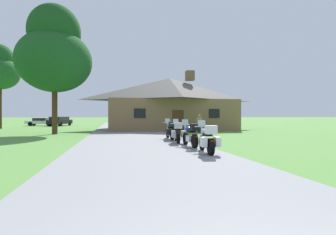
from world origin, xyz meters
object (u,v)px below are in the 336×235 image
Objects in this scene: motorcycle_blue_second_in_row at (191,135)px; parked_white_sedan_far_left at (41,122)px; motorcycle_green_third_in_row at (177,133)px; motorcycle_green_farthest_in_row at (171,131)px; parked_black_suv_far_left at (60,121)px; tree_left_near at (55,53)px; tree_left_far at (0,69)px; motorcycle_silver_nearest_to_camera at (208,140)px; bystander_tan_shirt_near_lodge at (199,122)px.

motorcycle_blue_second_in_row is 0.49× the size of parked_white_sedan_far_left.
motorcycle_green_third_in_row is 33.39m from parked_white_sedan_far_left.
motorcycle_green_farthest_in_row is 0.42× the size of parked_black_suv_far_left.
tree_left_near is at bearing -161.47° from parked_white_sedan_far_left.
tree_left_far reaches higher than parked_black_suv_far_left.
tree_left_near is at bearing -53.03° from tree_left_far.
parked_black_suv_far_left is (-11.77, 33.02, 0.17)m from motorcycle_silver_nearest_to_camera.
motorcycle_green_third_in_row is at bearing -51.48° from parked_black_suv_far_left.
motorcycle_blue_second_in_row is 15.56m from tree_left_near.
motorcycle_green_third_in_row is 0.19× the size of tree_left_near.
motorcycle_green_third_in_row is at bearing 97.73° from motorcycle_silver_nearest_to_camera.
parked_white_sedan_far_left is at bearing 171.50° from parked_black_suv_far_left.
motorcycle_green_farthest_in_row is (-0.13, 6.47, 0.00)m from motorcycle_silver_nearest_to_camera.
motorcycle_blue_second_in_row is 1.00× the size of motorcycle_green_farthest_in_row.
motorcycle_blue_second_in_row is 1.00× the size of motorcycle_green_third_in_row.
tree_left_far is 0.93× the size of tree_left_near.
tree_left_near is 22.43m from parked_white_sedan_far_left.
motorcycle_green_third_in_row is at bearing -48.41° from tree_left_near.
motorcycle_green_third_in_row is at bearing -50.85° from tree_left_far.
bystander_tan_shirt_near_lodge reaches higher than motorcycle_silver_nearest_to_camera.
motorcycle_silver_nearest_to_camera is 1.24× the size of bystander_tan_shirt_near_lodge.
parked_black_suv_far_left is at bearing 99.64° from tree_left_near.
motorcycle_silver_nearest_to_camera and motorcycle_green_third_in_row have the same top height.
bystander_tan_shirt_near_lodge is 0.34× the size of parked_black_suv_far_left.
motorcycle_green_third_in_row and motorcycle_green_farthest_in_row have the same top height.
tree_left_near reaches higher than parked_black_suv_far_left.
tree_left_near is at bearing 139.39° from motorcycle_green_third_in_row.
motorcycle_blue_second_in_row is at bearing -53.21° from tree_left_far.
parked_black_suv_far_left is (-11.77, 30.67, 0.16)m from motorcycle_blue_second_in_row.
tree_left_far is (-16.99, 25.07, 6.48)m from motorcycle_silver_nearest_to_camera.
motorcycle_green_farthest_in_row is at bearing 109.43° from bystander_tan_shirt_near_lodge.
motorcycle_silver_nearest_to_camera is 17.38m from tree_left_near.
tree_left_near is (-8.51, 13.81, 6.22)m from motorcycle_silver_nearest_to_camera.
motorcycle_silver_nearest_to_camera is at bearing -88.76° from motorcycle_green_farthest_in_row.
motorcycle_silver_nearest_to_camera is 35.06m from parked_black_suv_far_left.
bystander_tan_shirt_near_lodge reaches higher than parked_black_suv_far_left.
parked_black_suv_far_left reaches higher than motorcycle_green_farthest_in_row.
parked_black_suv_far_left is (-11.60, 28.61, 0.17)m from motorcycle_green_third_in_row.
motorcycle_green_third_in_row is at bearing 115.21° from bystander_tan_shirt_near_lodge.
motorcycle_green_third_in_row is 27.41m from tree_left_far.
motorcycle_silver_nearest_to_camera is 14.08m from bystander_tan_shirt_near_lodge.
motorcycle_green_farthest_in_row is at bearing 96.46° from motorcycle_green_third_in_row.
tree_left_far is 11.57m from parked_white_sedan_far_left.
parked_white_sedan_far_left is at bearing 118.73° from motorcycle_silver_nearest_to_camera.
motorcycle_green_third_in_row is (-0.17, 2.06, -0.01)m from motorcycle_blue_second_in_row.
bystander_tan_shirt_near_lodge is 0.16× the size of tree_left_near.
tree_left_near reaches higher than motorcycle_silver_nearest_to_camera.
parked_black_suv_far_left reaches higher than parked_white_sedan_far_left.
tree_left_near is 2.55× the size of parked_white_sedan_far_left.
motorcycle_blue_second_in_row reaches higher than parked_white_sedan_far_left.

